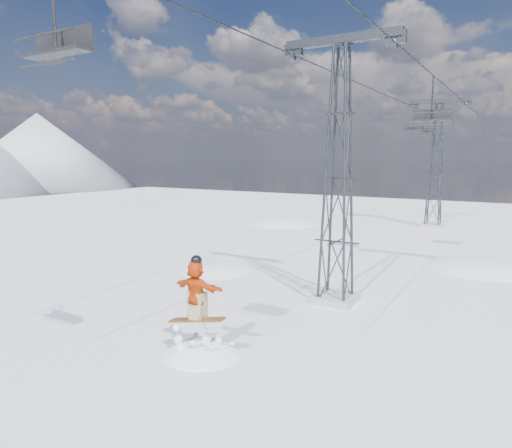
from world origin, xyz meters
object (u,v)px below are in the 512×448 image
object	(u,v)px
lift_tower_near	(338,180)
lift_tower_far	(436,167)
snowboarder_jump	(204,399)
lift_chair_near	(58,44)

from	to	relation	value
lift_tower_near	lift_tower_far	size ratio (longest dim) A/B	1.00
snowboarder_jump	lift_tower_near	bearing A→B (deg)	76.17
snowboarder_jump	lift_chair_near	bearing A→B (deg)	-94.75
lift_tower_far	snowboarder_jump	world-z (taller)	lift_tower_far
snowboarder_jump	lift_chair_near	distance (m)	11.46
lift_tower_near	lift_tower_far	world-z (taller)	same
lift_tower_far	lift_chair_near	bearing A→B (deg)	-93.41
snowboarder_jump	lift_chair_near	size ratio (longest dim) A/B	3.07
lift_tower_far	lift_chair_near	size ratio (longest dim) A/B	4.78
lift_tower_near	snowboarder_jump	size ratio (longest dim) A/B	1.56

